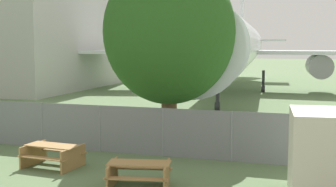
{
  "coord_description": "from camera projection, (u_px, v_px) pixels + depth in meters",
  "views": [
    {
      "loc": [
        5.28,
        -6.2,
        4.17
      ],
      "look_at": [
        -0.74,
        12.87,
        2.0
      ],
      "focal_mm": 50.0,
      "sensor_mm": 36.0,
      "label": 1
    }
  ],
  "objects": [
    {
      "name": "tree_near_hangar",
      "position": [
        169.0,
        32.0,
        18.58
      ],
      "size": [
        5.26,
        5.26,
        7.5
      ],
      "color": "brown",
      "rests_on": "ground"
    },
    {
      "name": "picnic_bench_open_grass",
      "position": [
        53.0,
        153.0,
        15.72
      ],
      "size": [
        1.93,
        1.54,
        0.76
      ],
      "rotation": [
        0.0,
        0.0,
        -0.08
      ],
      "color": "#A37A47",
      "rests_on": "ground"
    },
    {
      "name": "perimeter_fence",
      "position": [
        163.0,
        132.0,
        17.17
      ],
      "size": [
        56.07,
        0.07,
        1.8
      ],
      "color": "gray",
      "rests_on": "ground"
    },
    {
      "name": "picnic_bench_near_cabin",
      "position": [
        139.0,
        172.0,
        13.43
      ],
      "size": [
        2.04,
        1.74,
        0.76
      ],
      "rotation": [
        0.0,
        0.0,
        0.21
      ],
      "color": "#A37A47",
      "rests_on": "ground"
    },
    {
      "name": "airplane",
      "position": [
        232.0,
        45.0,
        38.7
      ],
      "size": [
        32.98,
        41.41,
        12.68
      ],
      "rotation": [
        0.0,
        0.0,
        -1.48
      ],
      "color": "white",
      "rests_on": "ground"
    }
  ]
}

